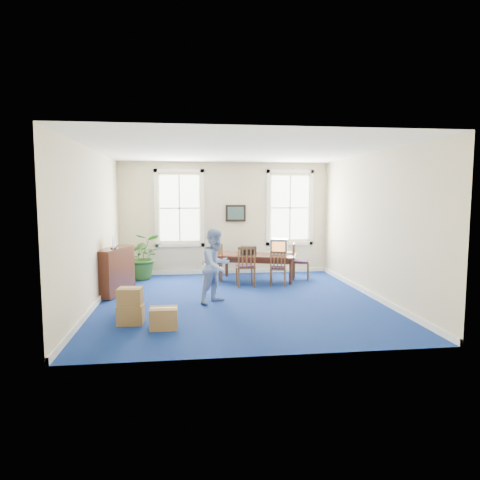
{
  "coord_description": "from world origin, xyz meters",
  "views": [
    {
      "loc": [
        -1.1,
        -9.01,
        2.27
      ],
      "look_at": [
        0.1,
        0.6,
        1.25
      ],
      "focal_mm": 32.0,
      "sensor_mm": 36.0,
      "label": 1
    }
  ],
  "objects": [
    {
      "name": "crt_tv",
      "position": [
        1.36,
        2.17,
        0.9
      ],
      "size": [
        0.57,
        0.6,
        0.41
      ],
      "primitive_type": null,
      "rotation": [
        0.0,
        0.0,
        -0.29
      ],
      "color": "#B7B7BC",
      "rests_on": "conference_table"
    },
    {
      "name": "potted_plant",
      "position": [
        -2.29,
        2.66,
        0.62
      ],
      "size": [
        1.14,
        1.0,
        1.25
      ],
      "primitive_type": "imported",
      "rotation": [
        0.0,
        0.0,
        -0.02
      ],
      "color": "#28581D",
      "rests_on": "ground"
    },
    {
      "name": "wall_front",
      "position": [
        0.0,
        -3.25,
        1.6
      ],
      "size": [
        6.5,
        0.0,
        6.5
      ],
      "primitive_type": "plane",
      "rotation": [
        -1.57,
        0.0,
        0.0
      ],
      "color": "beige",
      "rests_on": "ground"
    },
    {
      "name": "ceiling",
      "position": [
        0.0,
        0.0,
        3.2
      ],
      "size": [
        6.5,
        6.5,
        0.0
      ],
      "primitive_type": "plane",
      "rotation": [
        3.14,
        0.0,
        0.0
      ],
      "color": "white",
      "rests_on": "ground"
    },
    {
      "name": "wall_back",
      "position": [
        0.0,
        3.25,
        1.6
      ],
      "size": [
        6.5,
        0.0,
        6.5
      ],
      "primitive_type": "plane",
      "rotation": [
        1.57,
        0.0,
        0.0
      ],
      "color": "beige",
      "rests_on": "ground"
    },
    {
      "name": "window_left",
      "position": [
        -1.3,
        3.23,
        1.9
      ],
      "size": [
        1.4,
        0.12,
        2.2
      ],
      "primitive_type": null,
      "color": "white",
      "rests_on": "ground"
    },
    {
      "name": "baseboard_right",
      "position": [
        2.97,
        0.0,
        0.06
      ],
      "size": [
        0.04,
        6.5,
        0.12
      ],
      "primitive_type": "cube",
      "color": "white",
      "rests_on": "ground"
    },
    {
      "name": "chair_end_right",
      "position": [
        1.96,
        2.12,
        0.49
      ],
      "size": [
        0.55,
        0.55,
        0.97
      ],
      "primitive_type": null,
      "rotation": [
        0.0,
        0.0,
        1.25
      ],
      "color": "brown",
      "rests_on": "ground"
    },
    {
      "name": "wall_right",
      "position": [
        3.0,
        0.0,
        1.6
      ],
      "size": [
        0.0,
        6.5,
        6.5
      ],
      "primitive_type": "plane",
      "rotation": [
        1.57,
        0.0,
        -1.57
      ],
      "color": "beige",
      "rests_on": "ground"
    },
    {
      "name": "conference_table",
      "position": [
        0.75,
        2.12,
        0.35
      ],
      "size": [
        2.22,
        1.51,
        0.69
      ],
      "primitive_type": null,
      "rotation": [
        0.0,
        0.0,
        -0.31
      ],
      "color": "#4A2115",
      "rests_on": "ground"
    },
    {
      "name": "wall_left",
      "position": [
        -3.0,
        0.0,
        1.6
      ],
      "size": [
        0.0,
        6.5,
        6.5
      ],
      "primitive_type": "plane",
      "rotation": [
        1.57,
        0.0,
        1.57
      ],
      "color": "beige",
      "rests_on": "ground"
    },
    {
      "name": "chair_near_right",
      "position": [
        1.17,
        1.43,
        0.44
      ],
      "size": [
        0.49,
        0.49,
        0.89
      ],
      "primitive_type": null,
      "rotation": [
        0.0,
        0.0,
        2.88
      ],
      "color": "brown",
      "rests_on": "ground"
    },
    {
      "name": "baseboard_back",
      "position": [
        0.0,
        3.22,
        0.06
      ],
      "size": [
        6.0,
        0.04,
        0.12
      ],
      "primitive_type": "cube",
      "color": "white",
      "rests_on": "ground"
    },
    {
      "name": "floor",
      "position": [
        0.0,
        0.0,
        0.0
      ],
      "size": [
        6.5,
        6.5,
        0.0
      ],
      "primitive_type": "plane",
      "color": "navy",
      "rests_on": "ground"
    },
    {
      "name": "window_right",
      "position": [
        1.9,
        3.23,
        1.9
      ],
      "size": [
        1.4,
        0.12,
        2.2
      ],
      "primitive_type": null,
      "color": "white",
      "rests_on": "ground"
    },
    {
      "name": "chair_end_left",
      "position": [
        -0.45,
        2.12,
        0.5
      ],
      "size": [
        0.53,
        0.53,
        1.01
      ],
      "primitive_type": null,
      "rotation": [
        0.0,
        0.0,
        -1.38
      ],
      "color": "brown",
      "rests_on": "ground"
    },
    {
      "name": "man",
      "position": [
        -0.5,
        -0.12,
        0.78
      ],
      "size": [
        0.96,
        0.96,
        1.57
      ],
      "primitive_type": "imported",
      "rotation": [
        0.0,
        0.0,
        0.78
      ],
      "color": "#88A3DB",
      "rests_on": "ground"
    },
    {
      "name": "baseboard_left",
      "position": [
        -2.97,
        0.0,
        0.06
      ],
      "size": [
        0.04,
        6.5,
        0.12
      ],
      "primitive_type": "cube",
      "color": "white",
      "rests_on": "ground"
    },
    {
      "name": "wall_picture",
      "position": [
        0.3,
        3.2,
        1.75
      ],
      "size": [
        0.58,
        0.06,
        0.48
      ],
      "primitive_type": null,
      "color": "black",
      "rests_on": "ground"
    },
    {
      "name": "credenza",
      "position": [
        -2.75,
        0.92,
        0.53
      ],
      "size": [
        0.75,
        1.39,
        1.05
      ],
      "primitive_type": "cube",
      "rotation": [
        0.0,
        0.0,
        -0.29
      ],
      "color": "#4A2115",
      "rests_on": "ground"
    },
    {
      "name": "cardboard_boxes",
      "position": [
        -1.94,
        -1.36,
        0.34
      ],
      "size": [
        1.23,
        1.23,
        0.68
      ],
      "primitive_type": null,
      "rotation": [
        0.0,
        0.0,
        -0.03
      ],
      "color": "olive",
      "rests_on": "ground"
    },
    {
      "name": "game_console",
      "position": [
        1.63,
        2.12,
        0.72
      ],
      "size": [
        0.16,
        0.2,
        0.05
      ],
      "primitive_type": "cube",
      "rotation": [
        0.0,
        0.0,
        0.0
      ],
      "color": "white",
      "rests_on": "conference_table"
    },
    {
      "name": "brochure_rack",
      "position": [
        -2.73,
        0.92,
        1.2
      ],
      "size": [
        0.36,
        0.66,
        0.29
      ],
      "primitive_type": null,
      "rotation": [
        0.0,
        0.0,
        0.39
      ],
      "color": "#99999E",
      "rests_on": "credenza"
    },
    {
      "name": "chair_near_left",
      "position": [
        0.34,
        1.43,
        0.51
      ],
      "size": [
        0.47,
        0.47,
        1.01
      ],
      "primitive_type": null,
      "rotation": [
        0.0,
        0.0,
        3.17
      ],
      "color": "brown",
      "rests_on": "ground"
    },
    {
      "name": "equipment_bag",
      "position": [
        0.52,
        2.17,
        0.8
      ],
      "size": [
        0.47,
        0.34,
        0.21
      ],
      "primitive_type": "cube",
      "rotation": [
        0.0,
        0.0,
        -0.16
      ],
      "color": "black",
      "rests_on": "conference_table"
    }
  ]
}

